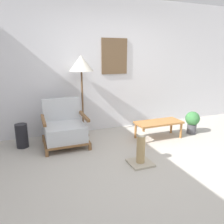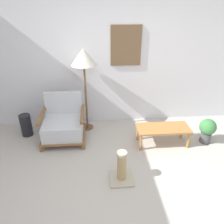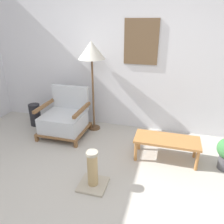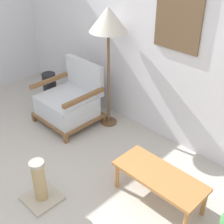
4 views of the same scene
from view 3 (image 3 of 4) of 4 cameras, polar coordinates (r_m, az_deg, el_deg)
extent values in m
plane|color=#B7B2A8|center=(2.62, -6.60, -23.30)|extent=(14.00, 14.00, 0.00)
cube|color=silver|center=(3.85, 4.36, 14.94)|extent=(8.00, 0.06, 2.70)
cube|color=brown|center=(3.75, 7.61, 17.67)|extent=(0.56, 0.02, 0.72)
cube|color=brown|center=(3.90, -19.06, -6.55)|extent=(0.05, 0.05, 0.10)
cube|color=brown|center=(3.57, -9.46, -8.36)|extent=(0.05, 0.05, 0.10)
cube|color=brown|center=(4.39, -14.35, -2.53)|extent=(0.05, 0.05, 0.10)
cube|color=brown|center=(4.10, -5.64, -3.75)|extent=(0.05, 0.05, 0.10)
cube|color=brown|center=(3.94, -12.24, -4.34)|extent=(0.76, 0.71, 0.03)
cube|color=silver|center=(3.86, -12.56, -2.50)|extent=(0.68, 0.61, 0.27)
cube|color=silver|center=(4.01, -10.79, 3.90)|extent=(0.68, 0.08, 0.41)
cube|color=brown|center=(3.95, -17.26, 1.61)|extent=(0.05, 0.65, 0.05)
cube|color=brown|center=(3.63, -7.86, 0.58)|extent=(0.05, 0.65, 0.05)
cylinder|color=brown|center=(4.13, -4.65, -4.10)|extent=(0.22, 0.22, 0.03)
cylinder|color=brown|center=(3.87, -4.96, 4.38)|extent=(0.03, 0.03, 1.26)
cone|color=beige|center=(3.70, -5.38, 15.80)|extent=(0.45, 0.45, 0.29)
cube|color=#B2753D|center=(3.21, 14.17, -7.06)|extent=(0.91, 0.39, 0.04)
cylinder|color=#B2753D|center=(3.19, 6.20, -10.19)|extent=(0.04, 0.04, 0.30)
cylinder|color=#B2753D|center=(3.20, 21.32, -11.76)|extent=(0.04, 0.04, 0.30)
cylinder|color=#B2753D|center=(3.45, 7.09, -7.43)|extent=(0.04, 0.04, 0.30)
cylinder|color=#B2753D|center=(3.46, 20.94, -8.88)|extent=(0.04, 0.04, 0.30)
cylinder|color=black|center=(4.42, -19.45, -0.67)|extent=(0.21, 0.21, 0.42)
cube|color=#B2A893|center=(2.84, -4.94, -18.32)|extent=(0.34, 0.34, 0.03)
cylinder|color=tan|center=(2.70, -5.10, -14.75)|extent=(0.12, 0.12, 0.42)
cylinder|color=#B2A893|center=(2.57, -5.29, -10.71)|extent=(0.14, 0.14, 0.04)
camera|label=1|loc=(2.35, -87.02, -7.20)|focal=35.00mm
camera|label=2|loc=(1.24, -99.48, 18.55)|focal=35.00mm
camera|label=4|loc=(1.64, 78.38, 24.83)|focal=50.00mm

